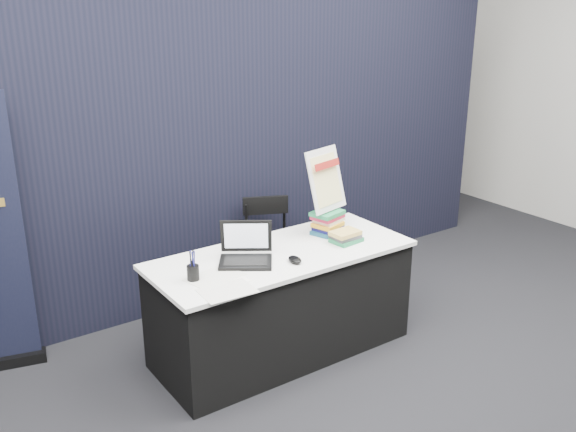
% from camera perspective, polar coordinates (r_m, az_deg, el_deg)
% --- Properties ---
extents(floor, '(8.00, 8.00, 0.00)m').
position_cam_1_polar(floor, '(4.28, 3.77, -14.91)').
color(floor, black).
rests_on(floor, ground).
extents(wall_back, '(8.00, 0.02, 3.50)m').
position_cam_1_polar(wall_back, '(7.14, -16.88, 13.23)').
color(wall_back, '#A4A19B').
rests_on(wall_back, floor).
extents(drape_partition, '(6.00, 0.08, 2.40)m').
position_cam_1_polar(drape_partition, '(5.04, -7.38, 5.29)').
color(drape_partition, black).
rests_on(drape_partition, floor).
extents(display_table, '(1.80, 0.75, 0.75)m').
position_cam_1_polar(display_table, '(4.47, -0.55, -7.69)').
color(display_table, black).
rests_on(display_table, floor).
extents(laptop, '(0.41, 0.43, 0.26)m').
position_cam_1_polar(laptop, '(4.16, -4.13, -3.30)').
color(laptop, black).
rests_on(laptop, display_table).
extents(mouse, '(0.09, 0.13, 0.04)m').
position_cam_1_polar(mouse, '(4.15, 0.61, -3.90)').
color(mouse, black).
rests_on(mouse, display_table).
extents(brochure_left, '(0.33, 0.24, 0.00)m').
position_cam_1_polar(brochure_left, '(3.79, -5.42, -6.65)').
color(brochure_left, silver).
rests_on(brochure_left, display_table).
extents(brochure_mid, '(0.32, 0.25, 0.00)m').
position_cam_1_polar(brochure_mid, '(3.90, -5.79, -5.91)').
color(brochure_mid, white).
rests_on(brochure_mid, display_table).
extents(brochure_right, '(0.37, 0.30, 0.00)m').
position_cam_1_polar(brochure_right, '(3.98, -6.54, -5.41)').
color(brochure_right, silver).
rests_on(brochure_right, display_table).
extents(pen_cup, '(0.08, 0.08, 0.10)m').
position_cam_1_polar(pen_cup, '(3.94, -8.44, -5.03)').
color(pen_cup, black).
rests_on(pen_cup, display_table).
extents(book_stack_tall, '(0.25, 0.22, 0.17)m').
position_cam_1_polar(book_stack_tall, '(4.64, 3.55, -0.52)').
color(book_stack_tall, navy).
rests_on(book_stack_tall, display_table).
extents(book_stack_short, '(0.21, 0.16, 0.09)m').
position_cam_1_polar(book_stack_short, '(4.50, 5.14, -1.80)').
color(book_stack_short, '#1E7345').
rests_on(book_stack_short, display_table).
extents(info_sign, '(0.36, 0.21, 0.46)m').
position_cam_1_polar(info_sign, '(4.57, 3.39, 3.19)').
color(info_sign, black).
rests_on(info_sign, book_stack_tall).
extents(stacking_chair, '(0.51, 0.53, 0.85)m').
position_cam_1_polar(stacking_chair, '(5.16, -1.09, -2.67)').
color(stacking_chair, black).
rests_on(stacking_chair, floor).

